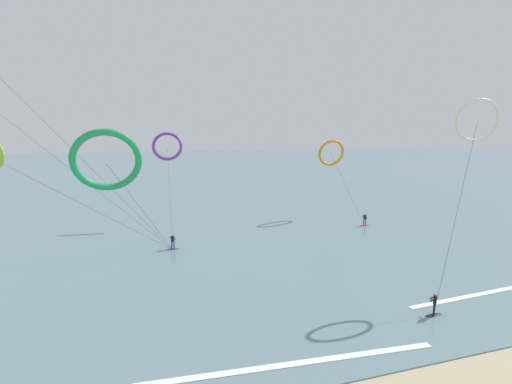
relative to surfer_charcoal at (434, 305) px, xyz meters
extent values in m
cube|color=slate|center=(-9.92, 95.46, -0.78)|extent=(400.00, 200.00, 0.08)
ellipsoid|color=black|center=(0.00, -0.01, -0.71)|extent=(1.40, 0.40, 0.06)
cylinder|color=black|center=(-0.09, -0.12, -0.28)|extent=(0.12, 0.12, 0.80)
cylinder|color=black|center=(0.09, 0.10, -0.28)|extent=(0.12, 0.12, 0.80)
cube|color=black|center=(0.00, -0.01, 0.43)|extent=(0.36, 0.37, 0.62)
sphere|color=tan|center=(0.00, -0.01, 0.85)|extent=(0.22, 0.22, 0.22)
cylinder|color=black|center=(-0.14, -0.06, 0.48)|extent=(0.44, 0.39, 0.39)
cylinder|color=black|center=(0.14, 0.28, 0.48)|extent=(0.44, 0.39, 0.39)
ellipsoid|color=#2647B7|center=(-16.33, 20.41, -0.71)|extent=(1.40, 0.40, 0.06)
cylinder|color=#191E38|center=(-16.45, 20.48, -0.28)|extent=(0.12, 0.12, 0.80)
cylinder|color=#191E38|center=(-16.22, 20.33, -0.28)|extent=(0.12, 0.12, 0.80)
cube|color=#191E38|center=(-16.33, 20.41, 0.43)|extent=(0.38, 0.34, 0.62)
sphere|color=tan|center=(-16.33, 20.41, 0.85)|extent=(0.22, 0.22, 0.22)
cylinder|color=#191E38|center=(-16.52, 20.65, 0.48)|extent=(0.35, 0.47, 0.39)
cylinder|color=#191E38|center=(-16.15, 20.41, 0.48)|extent=(0.35, 0.47, 0.39)
ellipsoid|color=red|center=(9.33, 23.07, -0.71)|extent=(1.40, 0.40, 0.06)
cylinder|color=#1E2823|center=(9.47, 23.06, -0.28)|extent=(0.12, 0.12, 0.80)
cylinder|color=#1E2823|center=(9.19, 23.07, -0.28)|extent=(0.12, 0.12, 0.80)
cube|color=#1E2823|center=(9.33, 23.07, 0.43)|extent=(0.33, 0.21, 0.62)
sphere|color=tan|center=(9.33, 23.07, 0.85)|extent=(0.22, 0.22, 0.22)
cylinder|color=#1E2823|center=(9.55, 23.18, 0.48)|extent=(0.11, 0.51, 0.39)
cylinder|color=#1E2823|center=(9.11, 23.20, 0.48)|extent=(0.11, 0.51, 0.39)
torus|color=purple|center=(-15.65, 32.88, 9.83)|extent=(4.27, 2.40, 3.92)
cylinder|color=#3F3F3F|center=(-15.99, 26.65, 4.40)|extent=(0.71, 12.49, 10.46)
torus|color=orange|center=(7.88, 30.37, 8.63)|extent=(4.18, 1.77, 4.04)
cylinder|color=#3F3F3F|center=(8.60, 26.72, 3.80)|extent=(1.48, 7.33, 9.26)
cylinder|color=#3F3F3F|center=(-27.38, 23.37, 9.04)|extent=(22.10, 5.96, 19.73)
torus|color=#199351|center=(-21.26, 4.44, 10.38)|extent=(4.23, 2.11, 4.01)
cylinder|color=#3F3F3F|center=(-18.80, 12.42, 4.68)|extent=(4.95, 15.99, 11.01)
cylinder|color=#3F3F3F|center=(-24.56, 21.02, 8.90)|extent=(16.47, 1.25, 19.45)
cylinder|color=#3F3F3F|center=(-23.46, 16.39, 4.91)|extent=(14.27, 8.06, 11.48)
torus|color=silver|center=(7.06, 4.46, 12.93)|extent=(3.60, 1.90, 3.56)
cylinder|color=#3F3F3F|center=(3.53, 2.23, 5.99)|extent=(7.09, 4.50, 13.63)
cube|color=white|center=(-11.64, -2.30, -0.76)|extent=(17.36, 1.84, 0.12)
cube|color=white|center=(4.59, 1.61, -0.76)|extent=(10.97, 1.02, 0.12)
camera|label=1|loc=(-19.34, -20.13, 12.39)|focal=26.60mm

